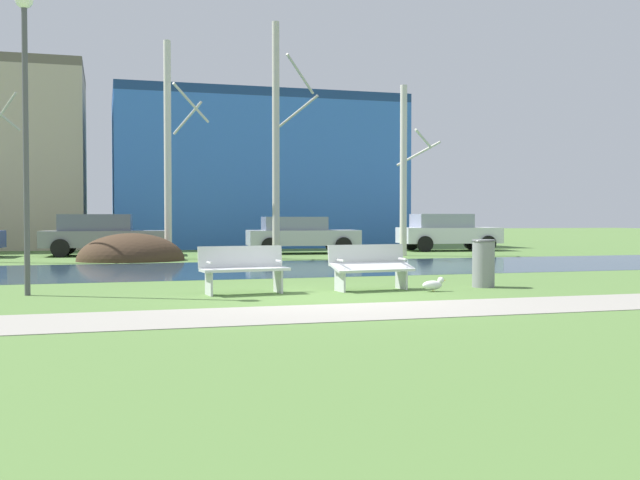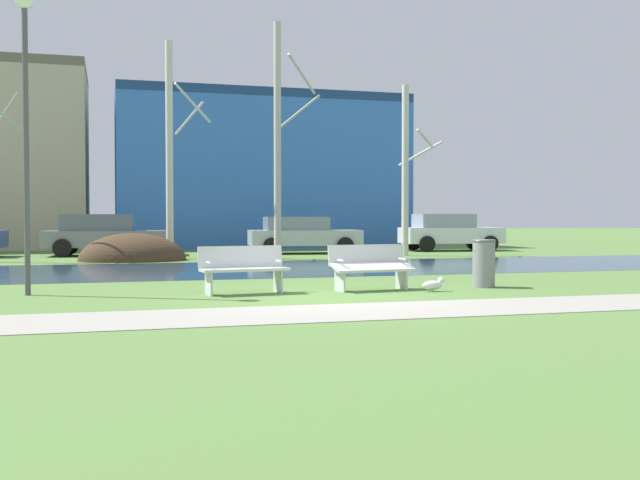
% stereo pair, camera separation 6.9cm
% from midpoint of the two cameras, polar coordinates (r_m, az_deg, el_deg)
% --- Properties ---
extents(ground_plane, '(120.00, 120.00, 0.00)m').
position_cam_midpoint_polar(ground_plane, '(22.53, -6.83, -1.81)').
color(ground_plane, '#517538').
extents(paved_path_strip, '(60.00, 1.94, 0.01)m').
position_cam_midpoint_polar(paved_path_strip, '(11.09, 3.12, -5.48)').
color(paved_path_strip, gray).
rests_on(paved_path_strip, ground).
extents(river_band, '(80.00, 6.52, 0.01)m').
position_cam_midpoint_polar(river_band, '(20.18, -5.73, -2.21)').
color(river_band, '#284256').
rests_on(river_band, ground).
extents(soil_mound, '(3.40, 2.49, 1.78)m').
position_cam_midpoint_polar(soil_mound, '(24.63, -14.35, -1.55)').
color(soil_mound, '#423021').
rests_on(soil_mound, ground).
extents(bench_left, '(1.65, 0.74, 0.87)m').
position_cam_midpoint_polar(bench_left, '(13.65, -6.02, -2.15)').
color(bench_left, silver).
rests_on(bench_left, ground).
extents(bench_right, '(1.65, 0.73, 0.87)m').
position_cam_midpoint_polar(bench_right, '(14.29, 3.75, -1.97)').
color(bench_right, silver).
rests_on(bench_right, ground).
extents(trash_bin, '(0.47, 0.47, 0.95)m').
position_cam_midpoint_polar(trash_bin, '(15.21, 12.28, -1.69)').
color(trash_bin, gray).
rests_on(trash_bin, ground).
extents(seagull, '(0.47, 0.18, 0.27)m').
position_cam_midpoint_polar(seagull, '(14.18, 8.55, -3.39)').
color(seagull, white).
rests_on(seagull, ground).
extents(streetlamp, '(0.32, 0.32, 5.41)m').
position_cam_midpoint_polar(streetlamp, '(14.45, -21.79, 10.42)').
color(streetlamp, '#4C4C51').
rests_on(streetlamp, ground).
extents(birch_left, '(1.50, 2.50, 7.28)m').
position_cam_midpoint_polar(birch_left, '(25.53, -11.57, 6.94)').
color(birch_left, beige).
rests_on(birch_left, ground).
extents(birch_center_left, '(1.57, 2.71, 7.88)m').
position_cam_midpoint_polar(birch_center_left, '(25.03, -3.38, 7.79)').
color(birch_center_left, '#BCB7A8').
rests_on(birch_center_left, ground).
extents(birch_center, '(1.53, 2.48, 6.16)m').
position_cam_midpoint_polar(birch_center, '(27.19, 6.42, 5.42)').
color(birch_center, beige).
rests_on(birch_center, ground).
extents(parked_sedan_second_grey, '(4.60, 2.27, 1.50)m').
position_cam_midpoint_polar(parked_sedan_second_grey, '(28.04, -16.36, 0.44)').
color(parked_sedan_second_grey, slate).
rests_on(parked_sedan_second_grey, ground).
extents(parked_hatch_third_silver, '(4.37, 2.30, 1.41)m').
position_cam_midpoint_polar(parked_hatch_third_silver, '(28.64, -1.59, 0.47)').
color(parked_hatch_third_silver, '#B2B5BC').
rests_on(parked_hatch_third_silver, ground).
extents(parked_wagon_fourth_white, '(4.24, 2.24, 1.53)m').
position_cam_midpoint_polar(parked_wagon_fourth_white, '(31.39, 9.63, 0.65)').
color(parked_wagon_fourth_white, silver).
rests_on(parked_wagon_fourth_white, ground).
extents(building_blue_store, '(13.28, 7.86, 7.10)m').
position_cam_midpoint_polar(building_blue_store, '(36.65, -5.15, 5.13)').
color(building_blue_store, '#3870C6').
rests_on(building_blue_store, ground).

